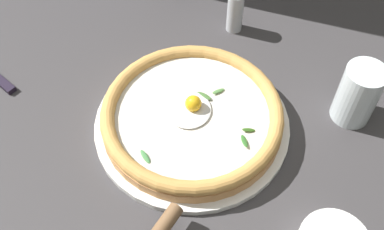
{
  "coord_description": "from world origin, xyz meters",
  "views": [
    {
      "loc": [
        0.43,
        0.11,
        0.65
      ],
      "look_at": [
        -0.02,
        0.03,
        0.03
      ],
      "focal_mm": 43.25,
      "sensor_mm": 36.0,
      "label": 1
    }
  ],
  "objects": [
    {
      "name": "pizza",
      "position": [
        -0.02,
        0.03,
        0.03
      ],
      "size": [
        0.3,
        0.3,
        0.05
      ],
      "color": "tan",
      "rests_on": "pizza_plate"
    },
    {
      "name": "ground_plane",
      "position": [
        0.0,
        0.0,
        -0.01
      ],
      "size": [
        2.4,
        2.4,
        0.03
      ],
      "primitive_type": "cube",
      "color": "#3A3739",
      "rests_on": "ground"
    },
    {
      "name": "pizza_plate",
      "position": [
        -0.02,
        0.03,
        0.01
      ],
      "size": [
        0.33,
        0.33,
        0.01
      ],
      "primitive_type": "cylinder",
      "color": "white",
      "rests_on": "ground"
    },
    {
      "name": "drinking_glass",
      "position": [
        -0.09,
        0.3,
        0.05
      ],
      "size": [
        0.07,
        0.07,
        0.11
      ],
      "color": "silver",
      "rests_on": "ground"
    },
    {
      "name": "pepper_shaker",
      "position": [
        -0.27,
        0.08,
        0.04
      ],
      "size": [
        0.03,
        0.03,
        0.08
      ],
      "primitive_type": "cylinder",
      "color": "silver",
      "rests_on": "ground"
    }
  ]
}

